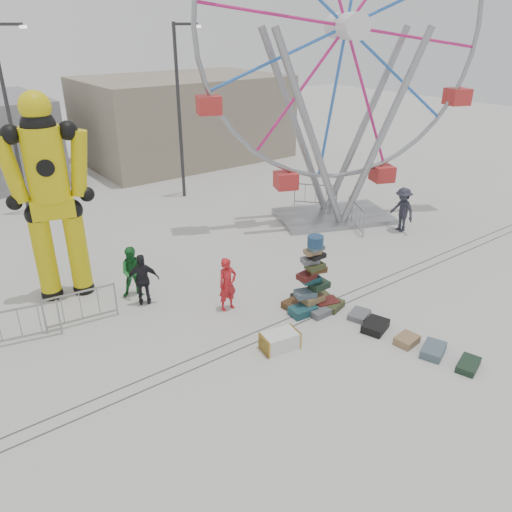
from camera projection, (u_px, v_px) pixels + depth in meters
ground at (317, 331)px, 14.17m from camera, size 90.00×90.00×0.00m
track_line_near at (303, 322)px, 14.61m from camera, size 40.00×0.04×0.01m
track_line_far at (294, 316)px, 14.90m from camera, size 40.00×0.04×0.01m
building_right at (183, 118)px, 31.42m from camera, size 12.00×8.00×5.00m
lamp_post_right at (180, 104)px, 23.38m from camera, size 1.41×0.25×8.00m
lamp_post_left at (11, 113)px, 21.06m from camera, size 1.41×0.25×8.00m
suitcase_tower at (312, 288)px, 15.07m from camera, size 1.74×1.49×2.40m
crash_test_dummy at (50, 192)px, 14.67m from camera, size 2.59×1.14×6.52m
ferris_wheel at (344, 55)px, 19.47m from camera, size 11.18×4.57×13.86m
steamer_trunk at (280, 341)px, 13.35m from camera, size 1.08×0.73×0.47m
row_case_0 at (332, 305)px, 15.29m from camera, size 0.82×0.72×0.20m
row_case_1 at (359, 315)px, 14.82m from camera, size 0.83×0.73×0.17m
row_case_2 at (375, 326)px, 14.21m from camera, size 0.97×0.83×0.24m
row_case_3 at (407, 340)px, 13.60m from camera, size 0.69×0.57×0.22m
row_case_4 at (433, 350)px, 13.17m from camera, size 0.95×0.79×0.23m
row_case_5 at (468, 365)px, 12.64m from camera, size 0.89×0.67×0.19m
barricade_dummy_b at (20, 325)px, 13.46m from camera, size 1.97×0.54×1.10m
barricade_dummy_c at (81, 308)px, 14.30m from camera, size 2.00×0.35×1.10m
barricade_wheel_front at (356, 216)px, 21.05m from camera, size 1.04×1.81×1.10m
barricade_wheel_back at (316, 195)px, 23.61m from camera, size 1.39×1.57×1.10m
pedestrian_red at (228, 284)px, 14.95m from camera, size 0.62×0.41×1.69m
pedestrian_green at (134, 272)px, 15.68m from camera, size 1.00×0.90×1.69m
pedestrian_black at (143, 280)px, 15.24m from camera, size 1.06×0.79×1.67m
pedestrian_grey at (402, 210)px, 20.64m from camera, size 0.86×1.29×1.87m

